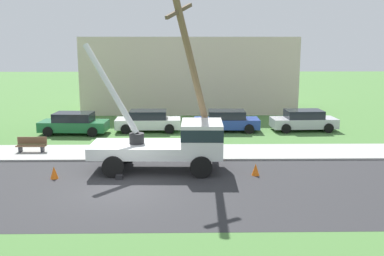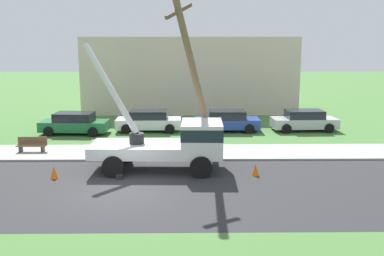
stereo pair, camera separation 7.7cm
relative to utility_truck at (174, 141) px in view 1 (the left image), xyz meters
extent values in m
plane|color=#477538|center=(-2.05, 9.24, -1.41)|extent=(120.00, 120.00, 0.00)
cube|color=#2B2B2D|center=(-2.05, -2.76, -1.40)|extent=(80.00, 8.73, 0.01)
cube|color=#9E9E99|center=(-2.05, 3.28, -1.36)|extent=(80.00, 3.34, 0.10)
cube|color=silver|center=(-1.80, 0.04, -0.38)|extent=(4.37, 2.52, 0.55)
cube|color=silver|center=(1.30, -0.05, 0.14)|extent=(1.97, 2.45, 1.60)
cube|color=#19232D|center=(1.30, -0.05, 0.49)|extent=(1.99, 2.47, 0.56)
cylinder|color=black|center=(-1.78, 0.04, 0.14)|extent=(0.70, 0.70, 0.50)
cylinder|color=silver|center=(-3.04, 0.72, 2.44)|extent=(2.85, 1.73, 4.26)
cube|color=black|center=(-2.44, -1.40, -1.31)|extent=(0.31, 0.31, 0.20)
cube|color=black|center=(-2.36, 1.50, -1.31)|extent=(0.31, 0.31, 0.20)
cylinder|color=black|center=(1.22, -1.25, -0.91)|extent=(1.00, 0.30, 1.00)
cylinder|color=black|center=(1.29, 1.15, -0.91)|extent=(1.00, 0.30, 1.00)
cylinder|color=black|center=(-2.75, -1.14, -0.91)|extent=(1.00, 0.30, 1.00)
cylinder|color=black|center=(-2.68, 1.26, -0.91)|extent=(1.00, 0.30, 1.00)
cylinder|color=brown|center=(1.03, 0.93, 2.79)|extent=(2.51, 2.93, 8.51)
cube|color=brown|center=(0.24, -0.02, 5.98)|extent=(1.23, 1.44, 0.80)
cone|color=orange|center=(3.74, -0.93, -1.13)|extent=(0.36, 0.36, 0.56)
cone|color=orange|center=(-5.38, -1.26, -1.13)|extent=(0.36, 0.36, 0.56)
cube|color=#1E6638|center=(-6.85, 8.57, -0.86)|extent=(4.50, 2.05, 0.65)
cube|color=black|center=(-6.85, 8.57, -0.26)|extent=(2.56, 1.79, 0.55)
cylinder|color=black|center=(-5.46, 7.58, -1.09)|extent=(0.64, 0.22, 0.64)
cylinder|color=black|center=(-5.35, 9.38, -1.09)|extent=(0.64, 0.22, 0.64)
cylinder|color=black|center=(-8.35, 7.75, -1.09)|extent=(0.64, 0.22, 0.64)
cylinder|color=black|center=(-8.25, 9.55, -1.09)|extent=(0.64, 0.22, 0.64)
cube|color=silver|center=(-2.00, 9.43, -0.86)|extent=(4.43, 1.87, 0.65)
cube|color=black|center=(-2.00, 9.43, -0.26)|extent=(2.49, 1.69, 0.55)
cylinder|color=black|center=(-0.54, 8.55, -1.09)|extent=(0.64, 0.22, 0.64)
cylinder|color=black|center=(-0.56, 10.35, -1.09)|extent=(0.64, 0.22, 0.64)
cylinder|color=black|center=(-3.44, 8.51, -1.09)|extent=(0.64, 0.22, 0.64)
cylinder|color=black|center=(-3.47, 10.30, -1.09)|extent=(0.64, 0.22, 0.64)
cube|color=#263F99|center=(3.35, 9.35, -0.86)|extent=(4.43, 1.88, 0.65)
cube|color=black|center=(3.35, 9.35, -0.26)|extent=(2.49, 1.70, 0.55)
cylinder|color=black|center=(4.78, 8.42, -1.09)|extent=(0.64, 0.22, 0.64)
cylinder|color=black|center=(4.82, 10.22, -1.09)|extent=(0.64, 0.22, 0.64)
cylinder|color=black|center=(1.88, 8.48, -1.09)|extent=(0.64, 0.22, 0.64)
cylinder|color=black|center=(1.91, 10.28, -1.09)|extent=(0.64, 0.22, 0.64)
cube|color=#B7B7BF|center=(8.67, 9.45, -0.86)|extent=(4.47, 1.99, 0.65)
cube|color=black|center=(8.67, 9.45, -0.26)|extent=(2.53, 1.76, 0.55)
cylinder|color=black|center=(10.16, 8.61, -1.09)|extent=(0.64, 0.22, 0.64)
cylinder|color=black|center=(10.08, 10.41, -1.09)|extent=(0.64, 0.22, 0.64)
cylinder|color=black|center=(7.26, 8.49, -1.09)|extent=(0.64, 0.22, 0.64)
cylinder|color=black|center=(7.18, 10.28, -1.09)|extent=(0.64, 0.22, 0.64)
cube|color=brown|center=(-7.91, 3.28, -0.96)|extent=(1.60, 0.44, 0.06)
cube|color=brown|center=(-7.91, 3.48, -0.71)|extent=(1.60, 0.06, 0.40)
cube|color=#333338|center=(-8.51, 3.28, -1.18)|extent=(0.10, 0.40, 0.45)
cube|color=#333338|center=(-7.31, 3.28, -1.18)|extent=(0.10, 0.40, 0.45)
cube|color=beige|center=(0.89, 18.80, 1.79)|extent=(18.00, 6.00, 6.40)
camera|label=1|loc=(0.49, -20.55, 4.68)|focal=41.67mm
camera|label=2|loc=(0.56, -20.55, 4.68)|focal=41.67mm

